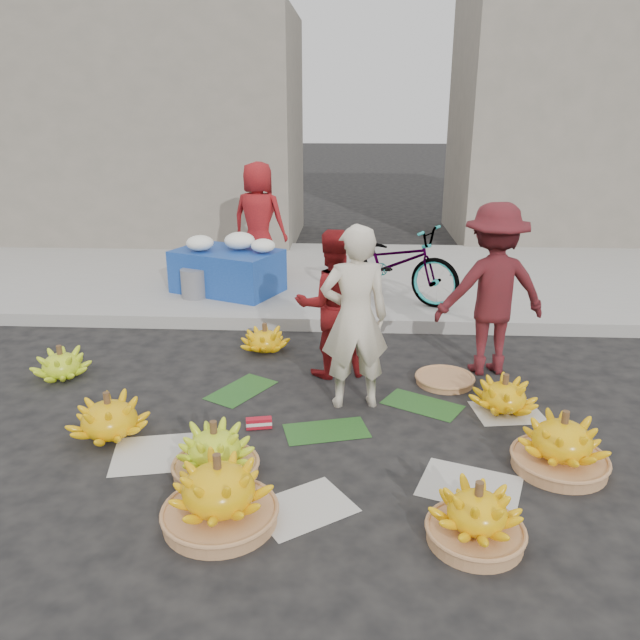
# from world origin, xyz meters

# --- Properties ---
(ground) EXTENTS (80.00, 80.00, 0.00)m
(ground) POSITION_xyz_m (0.00, 0.00, 0.00)
(ground) COLOR black
(ground) RESTS_ON ground
(curb) EXTENTS (40.00, 0.25, 0.15)m
(curb) POSITION_xyz_m (0.00, 2.20, 0.07)
(curb) COLOR gray
(curb) RESTS_ON ground
(sidewalk) EXTENTS (40.00, 4.00, 0.12)m
(sidewalk) POSITION_xyz_m (0.00, 4.30, 0.06)
(sidewalk) COLOR gray
(sidewalk) RESTS_ON ground
(building_left) EXTENTS (6.00, 3.00, 4.00)m
(building_left) POSITION_xyz_m (-4.00, 7.20, 2.00)
(building_left) COLOR gray
(building_left) RESTS_ON sidewalk
(building_right) EXTENTS (5.00, 3.00, 5.00)m
(building_right) POSITION_xyz_m (4.50, 7.70, 2.50)
(building_right) COLOR gray
(building_right) RESTS_ON sidewalk
(newspaper_scatter) EXTENTS (3.20, 1.80, 0.00)m
(newspaper_scatter) POSITION_xyz_m (0.00, -0.80, 0.00)
(newspaper_scatter) COLOR beige
(newspaper_scatter) RESTS_ON ground
(banana_leaves) EXTENTS (2.00, 1.00, 0.00)m
(banana_leaves) POSITION_xyz_m (-0.10, 0.20, 0.00)
(banana_leaves) COLOR #1D4E1A
(banana_leaves) RESTS_ON ground
(banana_bunch_0) EXTENTS (0.65, 0.65, 0.37)m
(banana_bunch_0) POSITION_xyz_m (-1.77, -0.36, 0.16)
(banana_bunch_0) COLOR yellow
(banana_bunch_0) RESTS_ON ground
(banana_bunch_1) EXTENTS (0.58, 0.58, 0.41)m
(banana_bunch_1) POSITION_xyz_m (-0.84, -0.85, 0.17)
(banana_bunch_1) COLOR #A76F46
(banana_bunch_1) RESTS_ON ground
(banana_bunch_2) EXTENTS (0.72, 0.72, 0.47)m
(banana_bunch_2) POSITION_xyz_m (-0.70, -1.37, 0.21)
(banana_bunch_2) COLOR #A76F46
(banana_bunch_2) RESTS_ON ground
(banana_bunch_3) EXTENTS (0.56, 0.56, 0.40)m
(banana_bunch_3) POSITION_xyz_m (0.83, -1.46, 0.17)
(banana_bunch_3) COLOR #A76F46
(banana_bunch_3) RESTS_ON ground
(banana_bunch_4) EXTENTS (0.65, 0.65, 0.45)m
(banana_bunch_4) POSITION_xyz_m (1.56, -0.64, 0.19)
(banana_bunch_4) COLOR #A76F46
(banana_bunch_4) RESTS_ON ground
(banana_bunch_5) EXTENTS (0.66, 0.66, 0.33)m
(banana_bunch_5) POSITION_xyz_m (1.37, 0.25, 0.14)
(banana_bunch_5) COLOR yellow
(banana_bunch_5) RESTS_ON ground
(banana_bunch_6) EXTENTS (0.51, 0.51, 0.31)m
(banana_bunch_6) POSITION_xyz_m (-2.64, 0.71, 0.13)
(banana_bunch_6) COLOR #9DCA1C
(banana_bunch_6) RESTS_ON ground
(banana_bunch_7) EXTENTS (0.59, 0.59, 0.31)m
(banana_bunch_7) POSITION_xyz_m (-0.82, 1.47, 0.13)
(banana_bunch_7) COLOR yellow
(banana_bunch_7) RESTS_ON ground
(basket_spare) EXTENTS (0.55, 0.55, 0.06)m
(basket_spare) POSITION_xyz_m (0.95, 0.76, 0.03)
(basket_spare) COLOR #A76F46
(basket_spare) RESTS_ON ground
(incense_stack) EXTENTS (0.21, 0.10, 0.08)m
(incense_stack) POSITION_xyz_m (-0.64, -0.19, 0.05)
(incense_stack) COLOR #B01222
(incense_stack) RESTS_ON ground
(vendor_cream) EXTENTS (0.62, 0.46, 1.56)m
(vendor_cream) POSITION_xyz_m (0.11, 0.29, 0.78)
(vendor_cream) COLOR beige
(vendor_cream) RESTS_ON ground
(vendor_red) EXTENTS (0.79, 0.68, 1.39)m
(vendor_red) POSITION_xyz_m (-0.11, 0.93, 0.70)
(vendor_red) COLOR maroon
(vendor_red) RESTS_ON ground
(man_striped) EXTENTS (1.14, 0.77, 1.62)m
(man_striped) POSITION_xyz_m (1.38, 1.08, 0.81)
(man_striped) COLOR maroon
(man_striped) RESTS_ON ground
(flower_table) EXTENTS (1.53, 1.27, 0.76)m
(flower_table) POSITION_xyz_m (-1.54, 3.24, 0.43)
(flower_table) COLOR navy
(flower_table) RESTS_ON sidewalk
(grey_bucket) EXTENTS (0.32, 0.32, 0.37)m
(grey_bucket) POSITION_xyz_m (-1.93, 2.95, 0.30)
(grey_bucket) COLOR slate
(grey_bucket) RESTS_ON sidewalk
(flower_vendor) EXTENTS (0.89, 0.70, 1.60)m
(flower_vendor) POSITION_xyz_m (-1.25, 4.08, 0.92)
(flower_vendor) COLOR maroon
(flower_vendor) RESTS_ON sidewalk
(bicycle) EXTENTS (1.42, 1.89, 0.95)m
(bicycle) POSITION_xyz_m (0.55, 3.00, 0.59)
(bicycle) COLOR gray
(bicycle) RESTS_ON sidewalk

